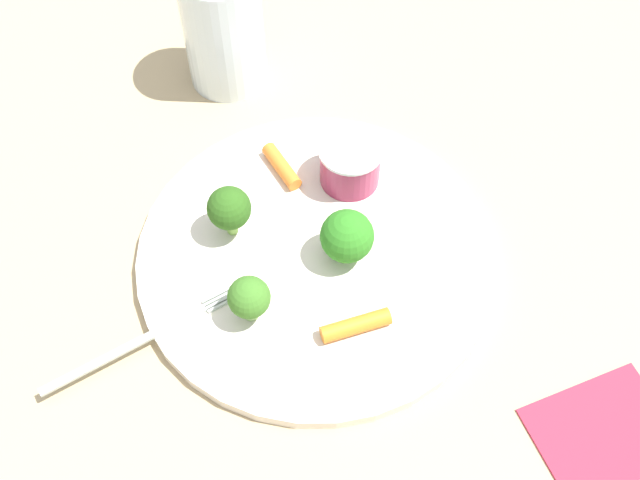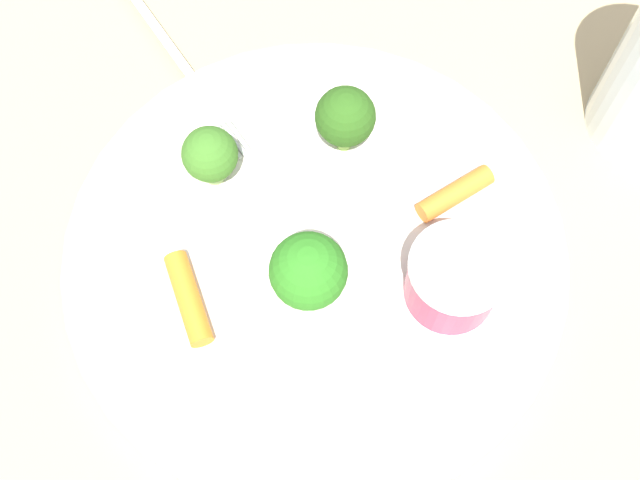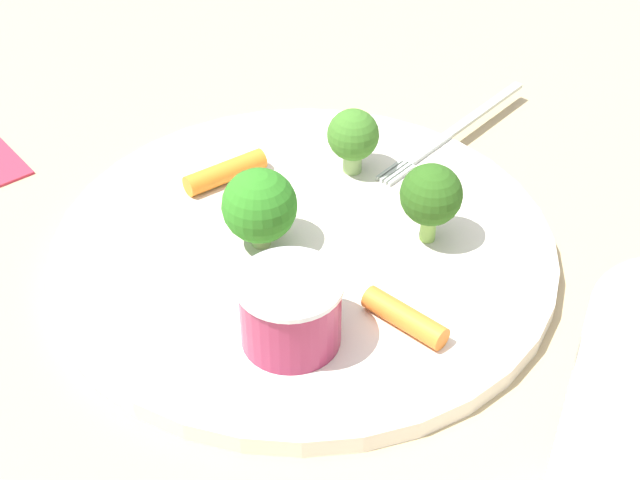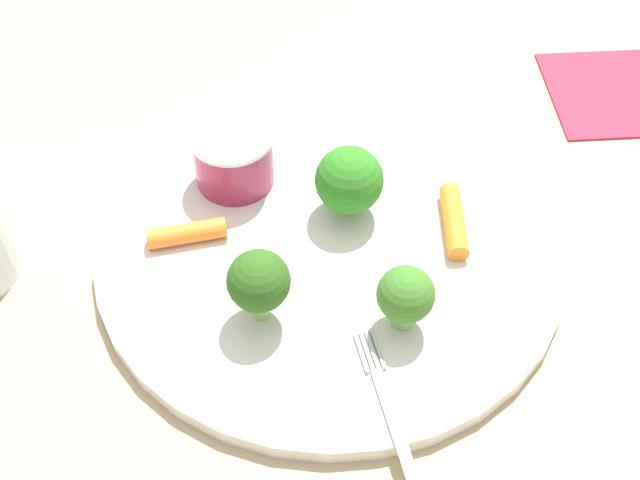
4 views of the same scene
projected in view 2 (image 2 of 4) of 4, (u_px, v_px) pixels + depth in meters
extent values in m
plane|color=tan|center=(315.00, 257.00, 0.50)|extent=(2.40, 2.40, 0.00)
cylinder|color=silver|center=(315.00, 253.00, 0.50)|extent=(0.31, 0.31, 0.01)
cylinder|color=#95294B|center=(454.00, 280.00, 0.46)|extent=(0.05, 0.05, 0.04)
cylinder|color=silver|center=(459.00, 267.00, 0.44)|extent=(0.06, 0.06, 0.00)
cylinder|color=#88B761|center=(309.00, 285.00, 0.47)|extent=(0.01, 0.01, 0.01)
sphere|color=#2D7A20|center=(308.00, 271.00, 0.45)|extent=(0.05, 0.05, 0.05)
cylinder|color=#95BB6E|center=(214.00, 171.00, 0.50)|extent=(0.01, 0.01, 0.02)
sphere|color=#3D7425|center=(210.00, 154.00, 0.48)|extent=(0.03, 0.03, 0.03)
cylinder|color=#92C658|center=(344.00, 137.00, 0.51)|extent=(0.01, 0.01, 0.02)
sphere|color=#2C5A1A|center=(345.00, 117.00, 0.49)|extent=(0.04, 0.04, 0.04)
cylinder|color=orange|center=(455.00, 193.00, 0.50)|extent=(0.05, 0.03, 0.01)
cylinder|color=orange|center=(188.00, 299.00, 0.47)|extent=(0.03, 0.06, 0.01)
cube|color=#B4BDB3|center=(172.00, 50.00, 0.55)|extent=(0.07, 0.13, 0.00)
cube|color=#B4BDB3|center=(243.00, 135.00, 0.52)|extent=(0.01, 0.03, 0.00)
cube|color=#B4BDB3|center=(238.00, 138.00, 0.52)|extent=(0.01, 0.03, 0.00)
cube|color=#B4BDB3|center=(234.00, 140.00, 0.52)|extent=(0.01, 0.03, 0.00)
cube|color=#B4BDB3|center=(229.00, 143.00, 0.52)|extent=(0.01, 0.03, 0.00)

